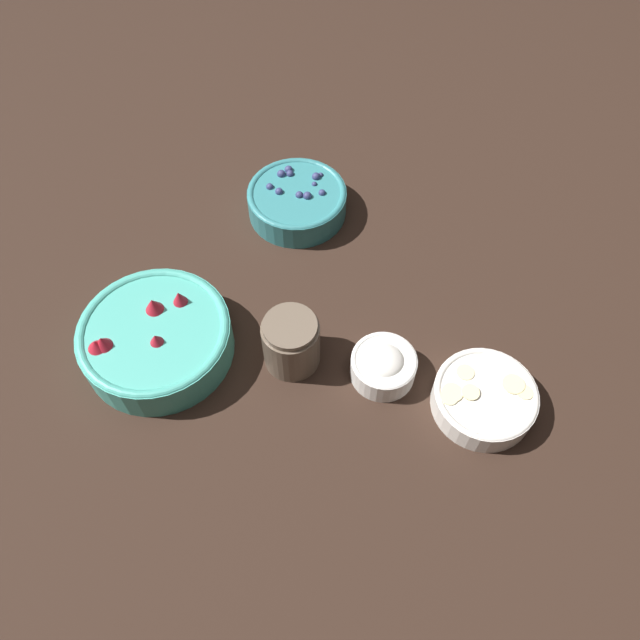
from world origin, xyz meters
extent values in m
plane|color=black|center=(0.00, 0.00, 0.00)|extent=(4.00, 4.00, 0.00)
cylinder|color=#47AD9E|center=(0.18, 0.21, 0.03)|extent=(0.24, 0.24, 0.06)
torus|color=#47AD9E|center=(0.18, 0.21, 0.06)|extent=(0.24, 0.24, 0.02)
cylinder|color=#B21928|center=(0.18, 0.21, 0.05)|extent=(0.19, 0.19, 0.02)
cone|color=#B21928|center=(0.21, 0.19, 0.07)|extent=(0.04, 0.04, 0.03)
cone|color=#B21928|center=(0.19, 0.15, 0.07)|extent=(0.04, 0.04, 0.03)
cone|color=#B21928|center=(0.21, 0.29, 0.07)|extent=(0.04, 0.04, 0.02)
cone|color=#B21928|center=(0.20, 0.28, 0.07)|extent=(0.04, 0.04, 0.03)
cone|color=#B21928|center=(0.16, 0.22, 0.07)|extent=(0.03, 0.03, 0.02)
cylinder|color=teal|center=(0.26, -0.15, 0.03)|extent=(0.18, 0.18, 0.05)
torus|color=teal|center=(0.26, -0.15, 0.05)|extent=(0.18, 0.18, 0.01)
cylinder|color=navy|center=(0.26, -0.15, 0.04)|extent=(0.15, 0.15, 0.02)
sphere|color=navy|center=(0.27, -0.21, 0.05)|extent=(0.01, 0.01, 0.01)
sphere|color=navy|center=(0.31, -0.17, 0.05)|extent=(0.01, 0.01, 0.01)
sphere|color=navy|center=(0.26, -0.19, 0.05)|extent=(0.01, 0.01, 0.01)
sphere|color=navy|center=(0.28, -0.13, 0.05)|extent=(0.01, 0.01, 0.01)
sphere|color=navy|center=(0.32, -0.18, 0.05)|extent=(0.02, 0.02, 0.02)
sphere|color=navy|center=(0.23, -0.18, 0.05)|extent=(0.01, 0.01, 0.01)
sphere|color=navy|center=(0.27, -0.20, 0.05)|extent=(0.02, 0.02, 0.02)
sphere|color=navy|center=(0.32, -0.16, 0.05)|extent=(0.02, 0.02, 0.02)
sphere|color=navy|center=(0.25, -0.15, 0.05)|extent=(0.01, 0.01, 0.01)
sphere|color=navy|center=(0.30, -0.12, 0.05)|extent=(0.01, 0.01, 0.01)
sphere|color=navy|center=(0.24, -0.16, 0.05)|extent=(0.02, 0.02, 0.02)
cylinder|color=white|center=(-0.23, -0.10, 0.02)|extent=(0.15, 0.15, 0.04)
torus|color=white|center=(-0.23, -0.10, 0.04)|extent=(0.15, 0.15, 0.01)
cylinder|color=beige|center=(-0.23, -0.10, 0.03)|extent=(0.12, 0.12, 0.01)
cylinder|color=beige|center=(-0.21, -0.08, 0.04)|extent=(0.03, 0.03, 0.01)
cylinder|color=beige|center=(-0.25, -0.14, 0.04)|extent=(0.03, 0.03, 0.01)
cylinder|color=beige|center=(-0.20, -0.06, 0.04)|extent=(0.03, 0.03, 0.01)
cylinder|color=beige|center=(-0.19, -0.10, 0.04)|extent=(0.03, 0.03, 0.00)
cylinder|color=beige|center=(-0.27, -0.14, 0.04)|extent=(0.02, 0.02, 0.00)
cylinder|color=beige|center=(-0.20, -0.05, 0.04)|extent=(0.03, 0.03, 0.00)
cylinder|color=white|center=(-0.09, -0.02, 0.02)|extent=(0.10, 0.10, 0.04)
torus|color=white|center=(-0.09, -0.02, 0.04)|extent=(0.10, 0.10, 0.01)
cylinder|color=white|center=(-0.09, -0.02, 0.03)|extent=(0.08, 0.08, 0.01)
ellipsoid|color=white|center=(-0.09, -0.02, 0.04)|extent=(0.06, 0.06, 0.03)
cylinder|color=brown|center=(0.03, 0.06, 0.04)|extent=(0.09, 0.09, 0.09)
cylinder|color=#512D1E|center=(0.03, 0.06, 0.04)|extent=(0.07, 0.07, 0.07)
cylinder|color=brown|center=(0.03, 0.06, 0.09)|extent=(0.08, 0.08, 0.01)
camera|label=1|loc=(-0.38, 0.36, 0.87)|focal=35.00mm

